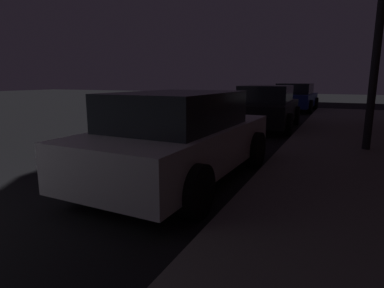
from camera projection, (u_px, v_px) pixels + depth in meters
name	position (u px, v px, depth m)	size (l,w,h in m)	color
car_white	(181.00, 136.00, 5.11)	(2.04, 4.14, 1.43)	silver
car_black	(266.00, 107.00, 10.69)	(2.08, 4.27, 1.43)	black
car_blue	(295.00, 97.00, 16.80)	(2.18, 4.10, 1.43)	navy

